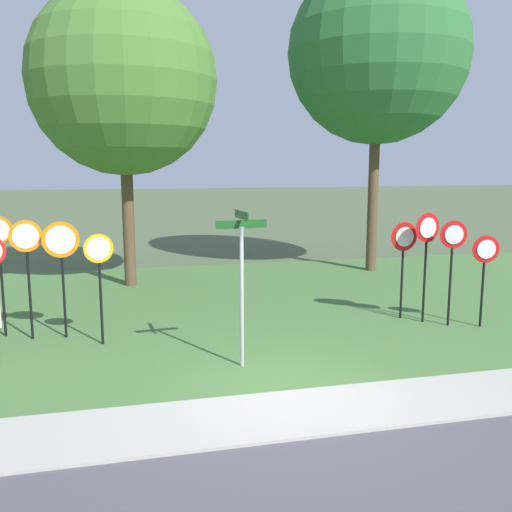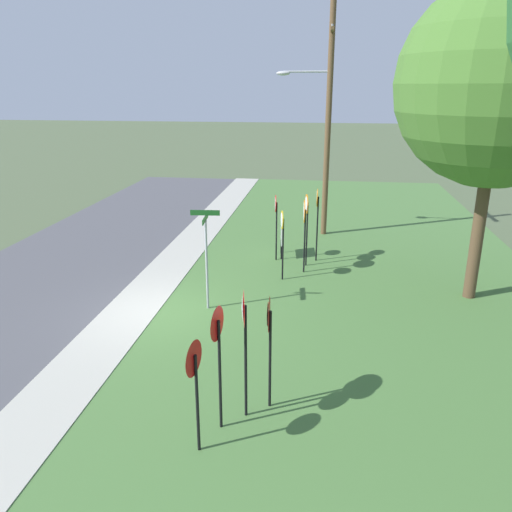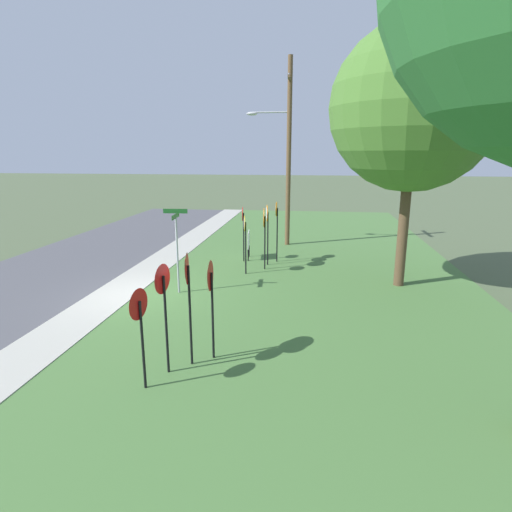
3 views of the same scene
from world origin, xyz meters
The scene contains 17 objects.
ground_plane centered at (0.00, 0.00, 0.00)m, with size 160.00×160.00×0.00m, color #4C5B3D.
road_asphalt centered at (0.00, -4.80, 0.01)m, with size 44.00×6.40×0.01m, color #4C4C51.
sidewalk_strip centered at (0.00, -0.80, 0.03)m, with size 44.00×1.60×0.06m, color #ADAA9E.
grass_median centered at (0.00, 6.00, 0.02)m, with size 44.00×12.00×0.04m, color #477038.
stop_sign_near_left centered at (-5.19, 4.34, 1.94)m, with size 0.63×0.09×2.66m.
stop_sign_near_right centered at (-3.09, 3.27, 1.71)m, with size 0.60×0.14×2.35m.
stop_sign_far_left centered at (-5.07, 2.86, 1.76)m, with size 0.60×0.12×2.43m.
stop_sign_far_center centered at (-4.58, 3.99, 1.91)m, with size 0.67×0.15×2.59m.
stop_sign_far_right centered at (-3.88, 3.94, 1.91)m, with size 0.78×0.11×2.55m.
yield_sign_near_left centered at (5.46, 2.54, 1.62)m, with size 0.64×0.14×2.15m.
yield_sign_near_right centered at (4.35, 3.21, 2.00)m, with size 0.70×0.16×2.63m.
yield_sign_far_left centered at (3.99, 3.63, 1.81)m, with size 0.70×0.11×2.38m.
yield_sign_far_right centered at (4.78, 2.80, 1.87)m, with size 0.64×0.13×2.48m.
street_name_post centered at (-0.50, 1.36, 1.78)m, with size 0.96×0.82×2.92m.
utility_pole centered at (-8.84, 4.45, 5.03)m, with size 2.10×2.28×9.28m.
notice_board centered at (-5.54, 3.04, 0.87)m, with size 1.10×0.14×1.25m.
oak_tree_left centered at (-2.41, 9.10, 6.22)m, with size 5.59×5.59×8.99m.
Camera 2 is at (12.69, 4.59, 6.18)m, focal length 35.54 mm.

